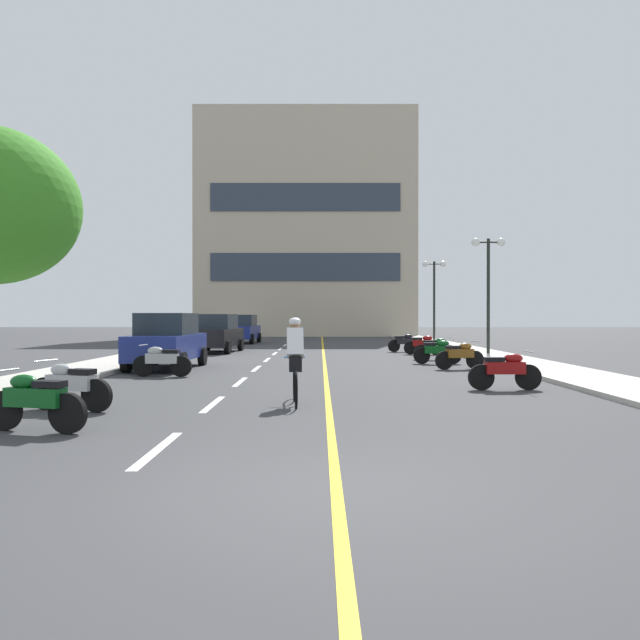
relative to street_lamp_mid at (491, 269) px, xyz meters
name	(u,v)px	position (x,y,z in m)	size (l,w,h in m)	color
ground_plane	(320,355)	(-7.37, 0.71, -3.78)	(140.00, 140.00, 0.00)	#38383A
curb_left	(175,350)	(-14.57, 3.71, -3.72)	(2.40, 72.00, 0.12)	#B7B2A8
curb_right	(466,350)	(-0.17, 3.71, -3.72)	(2.40, 72.00, 0.12)	#B7B2A8
lane_dash_0	(160,449)	(-9.37, -18.29, -3.78)	(0.14, 2.20, 0.01)	silver
lane_dash_1	(215,404)	(-9.37, -14.29, -3.78)	(0.14, 2.20, 0.01)	silver
lane_dash_2	(243,382)	(-9.37, -10.29, -3.78)	(0.14, 2.20, 0.01)	silver
lane_dash_3	(259,369)	(-9.37, -6.29, -3.78)	(0.14, 2.20, 0.01)	silver
lane_dash_4	(269,360)	(-9.37, -2.29, -3.78)	(0.14, 2.20, 0.01)	silver
lane_dash_5	(277,353)	(-9.37, 1.71, -3.78)	(0.14, 2.20, 0.01)	silver
lane_dash_6	(283,349)	(-9.37, 5.71, -3.78)	(0.14, 2.20, 0.01)	silver
lane_dash_7	(287,345)	(-9.37, 9.71, -3.78)	(0.14, 2.20, 0.01)	silver
lane_dash_8	(291,342)	(-9.37, 13.71, -3.78)	(0.14, 2.20, 0.01)	silver
lane_dash_9	(294,340)	(-9.37, 17.71, -3.78)	(0.14, 2.20, 0.01)	silver
lane_dash_10	(296,338)	(-9.37, 21.71, -3.78)	(0.14, 2.20, 0.01)	silver
lane_dash_11	(298,336)	(-9.37, 25.71, -3.78)	(0.14, 2.20, 0.01)	silver
centre_line_yellow	(326,351)	(-7.12, 3.71, -3.78)	(0.12, 66.00, 0.01)	gold
office_building	(309,226)	(-8.51, 27.80, 6.02)	(19.04, 6.31, 19.60)	#BCAD93
street_lamp_mid	(491,269)	(0.00, 0.00, 0.00)	(1.46, 0.36, 4.98)	black
street_lamp_far	(437,283)	(-0.21, 11.23, 0.03)	(1.46, 0.36, 5.03)	black
parked_car_near	(170,341)	(-12.29, -6.31, -2.86)	(2.01, 4.24, 1.82)	black
parked_car_mid	(219,333)	(-12.19, 2.69, -2.86)	(2.18, 4.32, 1.82)	black
parked_car_far	(245,329)	(-12.24, 12.44, -2.86)	(2.11, 4.29, 1.82)	black
motorcycle_0	(37,400)	(-11.50, -17.13, -3.31)	(1.67, 0.68, 0.92)	black
motorcycle_1	(73,385)	(-11.80, -15.14, -3.31)	(1.66, 0.74, 0.92)	black
motorcycle_2	(508,370)	(-2.98, -12.07, -3.31)	(1.70, 0.60, 0.92)	black
motorcycle_3	(164,360)	(-11.77, -8.95, -3.31)	(1.70, 0.60, 0.92)	black
motorcycle_4	(463,355)	(-2.75, -6.57, -3.31)	(1.67, 0.71, 0.92)	black
motorcycle_5	(440,351)	(-3.05, -4.39, -3.31)	(1.70, 0.60, 0.92)	black
motorcycle_6	(438,348)	(-2.72, -2.35, -3.31)	(1.70, 0.60, 0.92)	black
motorcycle_7	(426,344)	(-2.66, 0.89, -3.31)	(1.69, 0.61, 0.92)	black
motorcycle_8	(407,342)	(-3.19, 3.02, -3.31)	(1.66, 0.74, 0.92)	black
cyclist_rider	(298,359)	(-7.76, -14.25, -2.89)	(0.42, 1.77, 1.71)	black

